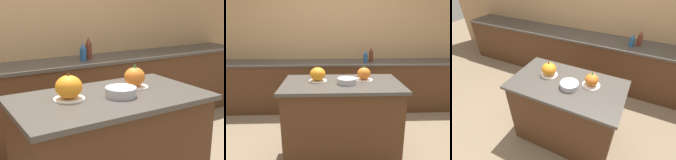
# 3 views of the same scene
# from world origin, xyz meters

# --- Properties ---
(wall_back) EXTENTS (8.00, 0.06, 2.50)m
(wall_back) POSITION_xyz_m (0.00, 1.83, 1.25)
(wall_back) COLOR tan
(wall_back) RESTS_ON ground_plane
(kitchen_island) EXTENTS (1.31, 0.75, 0.92)m
(kitchen_island) POSITION_xyz_m (0.00, 0.00, 0.46)
(kitchen_island) COLOR #4C2D19
(kitchen_island) RESTS_ON ground_plane
(back_counter) EXTENTS (6.00, 0.60, 0.88)m
(back_counter) POSITION_xyz_m (0.00, 1.50, 0.44)
(back_counter) COLOR #4C2D19
(back_counter) RESTS_ON ground_plane
(pumpkin_cake_left) EXTENTS (0.20, 0.20, 0.20)m
(pumpkin_cake_left) POSITION_xyz_m (-0.27, 0.07, 1.00)
(pumpkin_cake_left) COLOR white
(pumpkin_cake_left) RESTS_ON kitchen_island
(pumpkin_cake_right) EXTENTS (0.20, 0.20, 0.18)m
(pumpkin_cake_right) POSITION_xyz_m (0.26, 0.09, 1.00)
(pumpkin_cake_right) COLOR white
(pumpkin_cake_right) RESTS_ON kitchen_island
(bottle_tall) EXTENTS (0.07, 0.07, 0.26)m
(bottle_tall) POSITION_xyz_m (0.61, 1.50, 1.01)
(bottle_tall) COLOR maroon
(bottle_tall) RESTS_ON back_counter
(bottle_short) EXTENTS (0.08, 0.08, 0.20)m
(bottle_short) POSITION_xyz_m (0.50, 1.42, 0.98)
(bottle_short) COLOR #235184
(bottle_short) RESTS_ON back_counter
(mixing_bowl) EXTENTS (0.21, 0.21, 0.06)m
(mixing_bowl) POSITION_xyz_m (0.05, -0.05, 0.96)
(mixing_bowl) COLOR #ADADB2
(mixing_bowl) RESTS_ON kitchen_island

